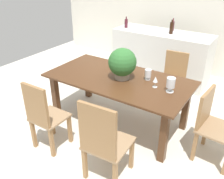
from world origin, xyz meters
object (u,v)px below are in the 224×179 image
at_px(chair_foot_end, 212,122).
at_px(wine_bottle_dark, 126,23).
at_px(crystal_vase_center_near, 148,74).
at_px(wine_glass, 155,80).
at_px(chair_near_left, 44,115).
at_px(wine_bottle_clear, 171,28).
at_px(dining_table, 118,85).
at_px(wine_bottle_green, 173,26).
at_px(flower_centerpiece, 122,63).
at_px(kitchen_counter, 161,56).
at_px(crystal_vase_left, 171,83).
at_px(chair_near_right, 103,140).
at_px(chair_far_right, 173,76).

xyz_separation_m(chair_foot_end, wine_bottle_dark, (-2.27, 1.77, 0.57)).
distance_m(crystal_vase_center_near, wine_glass, 0.24).
xyz_separation_m(chair_near_left, wine_bottle_clear, (0.49, 2.87, 0.57)).
relative_size(dining_table, wine_bottle_green, 8.29).
relative_size(flower_centerpiece, kitchen_counter, 0.23).
bearing_deg(crystal_vase_left, wine_bottle_clear, 111.90).
xyz_separation_m(chair_foot_end, wine_bottle_green, (-1.37, 2.06, 0.58)).
xyz_separation_m(chair_near_right, flower_centerpiece, (-0.42, 1.07, 0.43)).
height_order(dining_table, crystal_vase_center_near, crystal_vase_center_near).
xyz_separation_m(kitchen_counter, wine_bottle_green, (0.11, 0.20, 0.59)).
bearing_deg(chair_near_left, kitchen_counter, -97.22).
distance_m(chair_near_right, chair_far_right, 2.08).
distance_m(flower_centerpiece, crystal_vase_left, 0.73).
bearing_deg(chair_foot_end, crystal_vase_left, 94.56).
distance_m(chair_near_left, crystal_vase_left, 1.64).
height_order(chair_near_left, wine_glass, chair_near_left).
height_order(chair_foot_end, kitchen_counter, kitchen_counter).
distance_m(crystal_vase_left, kitchen_counter, 2.10).
xyz_separation_m(dining_table, chair_far_right, (0.45, 1.03, -0.14)).
bearing_deg(flower_centerpiece, crystal_vase_center_near, 27.24).
xyz_separation_m(crystal_vase_left, kitchen_counter, (-0.90, 1.86, -0.38)).
relative_size(chair_far_right, wine_bottle_green, 3.68).
relative_size(chair_foot_end, kitchen_counter, 0.47).
bearing_deg(wine_glass, wine_bottle_clear, 106.02).
height_order(chair_near_right, wine_bottle_green, wine_bottle_green).
height_order(chair_foot_end, chair_near_left, chair_near_left).
xyz_separation_m(chair_foot_end, kitchen_counter, (-1.47, 1.86, -0.01)).
relative_size(chair_far_right, wine_glass, 6.03).
bearing_deg(flower_centerpiece, chair_near_right, -68.44).
xyz_separation_m(crystal_vase_center_near, wine_bottle_clear, (-0.34, 1.66, 0.26)).
bearing_deg(crystal_vase_left, flower_centerpiece, 179.46).
distance_m(chair_far_right, chair_near_left, 2.25).
relative_size(crystal_vase_left, wine_glass, 1.29).
xyz_separation_m(wine_glass, kitchen_counter, (-0.69, 1.84, -0.37)).
bearing_deg(wine_bottle_clear, wine_glass, -73.98).
bearing_deg(wine_bottle_clear, chair_far_right, -62.50).
bearing_deg(dining_table, crystal_vase_center_near, 26.09).
relative_size(chair_far_right, wine_bottle_dark, 4.04).
distance_m(chair_near_left, crystal_vase_center_near, 1.50).
bearing_deg(kitchen_counter, wine_bottle_clear, -9.75).
distance_m(chair_far_right, flower_centerpiece, 1.19).
bearing_deg(chair_far_right, wine_bottle_green, 110.02).
height_order(dining_table, kitchen_counter, kitchen_counter).
height_order(chair_near_right, crystal_vase_center_near, chair_near_right).
relative_size(dining_table, wine_bottle_clear, 7.67).
height_order(dining_table, wine_bottle_clear, wine_bottle_clear).
bearing_deg(wine_bottle_dark, chair_near_right, -63.60).
height_order(chair_near_right, crystal_vase_left, chair_near_right).
distance_m(chair_far_right, wine_bottle_green, 1.29).
bearing_deg(wine_bottle_green, wine_bottle_dark, -162.23).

